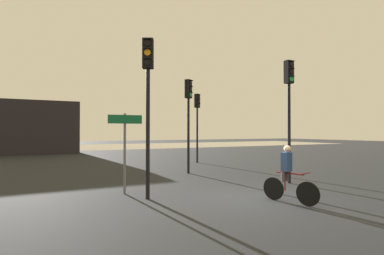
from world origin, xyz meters
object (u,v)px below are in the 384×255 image
Objects in this scene: traffic_light_center at (188,108)px; direction_sign_post at (125,141)px; traffic_light_near_right at (289,98)px; traffic_light_near_left at (148,88)px; traffic_light_far_right at (197,115)px; cyclist at (288,174)px; distant_building at (9,127)px.

traffic_light_center is 1.74× the size of direction_sign_post.
traffic_light_near_right is 6.51m from direction_sign_post.
traffic_light_near_left reaches higher than direction_sign_post.
traffic_light_far_right is 11.40m from cyclist.
distant_building is at bearing -74.89° from direction_sign_post.
traffic_light_far_right is 1.72× the size of direction_sign_post.
distant_building is 2.53× the size of traffic_light_center.
traffic_light_near_left reaches higher than traffic_light_far_right.
distant_building is 18.19m from traffic_light_far_right.
traffic_light_near_left is 1.97m from direction_sign_post.
traffic_light_near_right is at bearing 85.23° from traffic_light_center.
traffic_light_near_left is at bearing -76.98° from distant_building.
distant_building is 25.10m from traffic_light_near_right.
traffic_light_near_left is at bearing 29.15° from traffic_light_far_right.
traffic_light_near_right reaches higher than distant_building.
distant_building reaches higher than cyclist.
traffic_light_far_right is 5.02m from traffic_light_center.
traffic_light_center is 5.36m from direction_sign_post.
distant_building is at bearing -64.80° from traffic_light_near_right.
cyclist is at bearing 141.82° from direction_sign_post.
traffic_light_center is 6.99m from cyclist.
cyclist is at bearing -70.87° from distant_building.
distant_building is 2.39× the size of traffic_light_near_left.
cyclist is (3.39, -2.24, -2.50)m from traffic_light_near_left.
direction_sign_post is at bearing 7.02° from traffic_light_center.
distant_building is 2.39× the size of traffic_light_near_right.
traffic_light_near_right is 4.19m from cyclist.
traffic_light_near_right is (-0.47, -8.46, 0.21)m from traffic_light_far_right.
direction_sign_post is (4.81, -21.57, -0.70)m from distant_building.
traffic_light_center reaches higher than direction_sign_post.
traffic_light_near_right reaches higher than traffic_light_far_right.
distant_building reaches higher than traffic_light_center.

